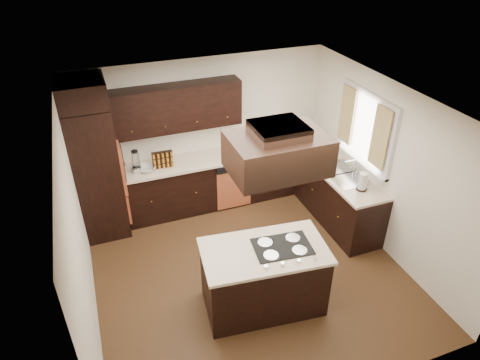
% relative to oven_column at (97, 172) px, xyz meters
% --- Properties ---
extents(floor, '(4.20, 4.20, 0.02)m').
position_rel_oven_column_xyz_m(floor, '(1.78, -1.71, -1.07)').
color(floor, brown).
rests_on(floor, ground).
extents(ceiling, '(4.20, 4.20, 0.02)m').
position_rel_oven_column_xyz_m(ceiling, '(1.78, -1.71, 1.45)').
color(ceiling, white).
rests_on(ceiling, ground).
extents(wall_back, '(4.20, 0.02, 2.50)m').
position_rel_oven_column_xyz_m(wall_back, '(1.78, 0.40, 0.19)').
color(wall_back, silver).
rests_on(wall_back, ground).
extents(wall_front, '(4.20, 0.02, 2.50)m').
position_rel_oven_column_xyz_m(wall_front, '(1.78, -3.81, 0.19)').
color(wall_front, silver).
rests_on(wall_front, ground).
extents(wall_left, '(0.02, 4.20, 2.50)m').
position_rel_oven_column_xyz_m(wall_left, '(-0.33, -1.71, 0.19)').
color(wall_left, silver).
rests_on(wall_left, ground).
extents(wall_right, '(0.02, 4.20, 2.50)m').
position_rel_oven_column_xyz_m(wall_right, '(3.88, -1.71, 0.19)').
color(wall_right, silver).
rests_on(wall_right, ground).
extents(oven_column, '(0.65, 0.75, 2.12)m').
position_rel_oven_column_xyz_m(oven_column, '(0.00, 0.00, 0.00)').
color(oven_column, black).
rests_on(oven_column, floor).
extents(wall_oven_face, '(0.05, 0.62, 0.78)m').
position_rel_oven_column_xyz_m(wall_oven_face, '(0.35, 0.00, 0.06)').
color(wall_oven_face, '#BE5C39').
rests_on(wall_oven_face, oven_column).
extents(base_cabinets_back, '(2.93, 0.60, 0.88)m').
position_rel_oven_column_xyz_m(base_cabinets_back, '(1.81, 0.09, -0.62)').
color(base_cabinets_back, black).
rests_on(base_cabinets_back, floor).
extents(base_cabinets_right, '(0.60, 2.40, 0.88)m').
position_rel_oven_column_xyz_m(base_cabinets_right, '(3.58, -0.80, -0.62)').
color(base_cabinets_right, black).
rests_on(base_cabinets_right, floor).
extents(countertop_back, '(2.93, 0.63, 0.04)m').
position_rel_oven_column_xyz_m(countertop_back, '(1.81, 0.08, -0.16)').
color(countertop_back, beige).
rests_on(countertop_back, base_cabinets_back).
extents(countertop_right, '(0.63, 2.40, 0.04)m').
position_rel_oven_column_xyz_m(countertop_right, '(3.56, -0.80, -0.16)').
color(countertop_right, beige).
rests_on(countertop_right, base_cabinets_right).
extents(upper_cabinets, '(2.00, 0.34, 0.72)m').
position_rel_oven_column_xyz_m(upper_cabinets, '(1.34, 0.23, 0.75)').
color(upper_cabinets, black).
rests_on(upper_cabinets, wall_back).
extents(dishwasher_front, '(0.60, 0.05, 0.72)m').
position_rel_oven_column_xyz_m(dishwasher_front, '(2.10, -0.20, -0.66)').
color(dishwasher_front, '#BE5C39').
rests_on(dishwasher_front, floor).
extents(window_frame, '(0.06, 1.32, 1.12)m').
position_rel_oven_column_xyz_m(window_frame, '(3.85, -1.16, 0.59)').
color(window_frame, silver).
rests_on(window_frame, wall_right).
extents(window_pane, '(0.00, 1.20, 1.00)m').
position_rel_oven_column_xyz_m(window_pane, '(3.87, -1.16, 0.59)').
color(window_pane, white).
rests_on(window_pane, wall_right).
extents(curtain_left, '(0.02, 0.34, 0.90)m').
position_rel_oven_column_xyz_m(curtain_left, '(3.79, -1.57, 0.64)').
color(curtain_left, beige).
rests_on(curtain_left, wall_right).
extents(curtain_right, '(0.02, 0.34, 0.90)m').
position_rel_oven_column_xyz_m(curtain_right, '(3.79, -0.74, 0.64)').
color(curtain_right, beige).
rests_on(curtain_right, wall_right).
extents(sink_rim, '(0.52, 0.84, 0.01)m').
position_rel_oven_column_xyz_m(sink_rim, '(3.58, -1.16, -0.14)').
color(sink_rim, silver).
rests_on(sink_rim, countertop_right).
extents(island, '(1.55, 0.96, 0.88)m').
position_rel_oven_column_xyz_m(island, '(1.72, -2.35, -0.62)').
color(island, black).
rests_on(island, floor).
extents(island_top, '(1.61, 1.02, 0.04)m').
position_rel_oven_column_xyz_m(island_top, '(1.72, -2.35, -0.16)').
color(island_top, beige).
rests_on(island_top, island).
extents(cooktop, '(0.74, 0.54, 0.01)m').
position_rel_oven_column_xyz_m(cooktop, '(1.94, -2.38, -0.13)').
color(cooktop, black).
rests_on(cooktop, island_top).
extents(range_hood, '(1.05, 0.72, 0.42)m').
position_rel_oven_column_xyz_m(range_hood, '(1.88, -2.25, 1.10)').
color(range_hood, black).
rests_on(range_hood, ceiling).
extents(hood_duct, '(0.55, 0.50, 0.13)m').
position_rel_oven_column_xyz_m(hood_duct, '(1.88, -2.25, 1.38)').
color(hood_duct, black).
rests_on(hood_duct, ceiling).
extents(blender_base, '(0.15, 0.15, 0.10)m').
position_rel_oven_column_xyz_m(blender_base, '(0.58, 0.01, -0.09)').
color(blender_base, silver).
rests_on(blender_base, countertop_back).
extents(blender_pitcher, '(0.13, 0.13, 0.26)m').
position_rel_oven_column_xyz_m(blender_pitcher, '(0.58, 0.01, 0.09)').
color(blender_pitcher, silver).
rests_on(blender_pitcher, blender_base).
extents(spice_rack, '(0.33, 0.09, 0.27)m').
position_rel_oven_column_xyz_m(spice_rack, '(1.00, 0.04, -0.01)').
color(spice_rack, black).
rests_on(spice_rack, countertop_back).
extents(mixing_bowl, '(0.36, 0.36, 0.07)m').
position_rel_oven_column_xyz_m(mixing_bowl, '(0.73, 0.02, -0.10)').
color(mixing_bowl, silver).
rests_on(mixing_bowl, countertop_back).
extents(soap_bottle, '(0.11, 0.11, 0.19)m').
position_rel_oven_column_xyz_m(soap_bottle, '(3.48, -0.68, -0.04)').
color(soap_bottle, silver).
rests_on(soap_bottle, countertop_right).
extents(paper_towel, '(0.13, 0.13, 0.28)m').
position_rel_oven_column_xyz_m(paper_towel, '(3.57, -1.64, -0.00)').
color(paper_towel, silver).
rests_on(paper_towel, countertop_right).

